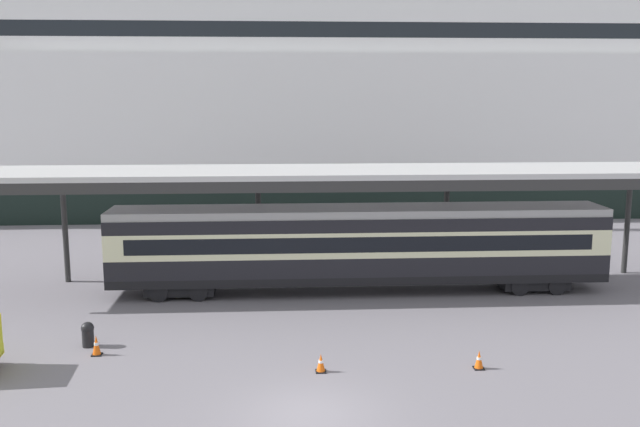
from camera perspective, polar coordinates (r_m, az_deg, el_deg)
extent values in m
plane|color=slate|center=(21.68, -0.96, -16.00)|extent=(400.00, 400.00, 0.00)
cube|color=black|center=(63.69, -12.64, 2.72)|extent=(156.12, 23.39, 3.67)
cube|color=white|center=(63.26, -12.85, 8.23)|extent=(156.12, 23.39, 8.57)
cube|color=white|center=(63.39, -13.06, 13.49)|extent=(143.63, 21.52, 3.07)
cube|color=black|center=(52.89, -15.02, 14.36)|extent=(137.39, 0.12, 1.10)
cube|color=white|center=(63.67, -13.17, 16.24)|extent=(137.89, 20.66, 3.07)
cube|color=beige|center=(33.28, 3.14, 3.43)|extent=(38.62, 5.16, 0.25)
cube|color=#2C2C2C|center=(30.88, 3.66, 2.23)|extent=(38.62, 0.20, 0.50)
cylinder|color=#2C2C2C|center=(37.22, -20.07, -1.05)|extent=(0.28, 0.28, 5.62)
cylinder|color=#2C2C2C|center=(35.67, -5.04, -0.93)|extent=(0.28, 0.28, 5.62)
cylinder|color=#2C2C2C|center=(36.68, 10.22, -0.75)|extent=(0.28, 0.28, 5.62)
cylinder|color=#2C2C2C|center=(40.07, 23.76, -0.55)|extent=(0.28, 0.28, 5.62)
cube|color=black|center=(33.69, 3.16, -4.97)|extent=(23.35, 2.80, 0.40)
cube|color=black|center=(33.53, 3.17, -3.90)|extent=(23.35, 2.80, 0.90)
cube|color=beige|center=(33.30, 3.19, -2.14)|extent=(23.35, 2.80, 1.20)
cube|color=black|center=(31.96, 3.47, -2.56)|extent=(21.48, 0.08, 0.72)
cube|color=black|center=(33.12, 3.20, -0.62)|extent=(23.35, 2.80, 0.60)
cube|color=#999999|center=(33.04, 3.21, 0.20)|extent=(23.35, 2.69, 0.36)
cube|color=black|center=(33.89, -11.18, -5.76)|extent=(3.20, 2.35, 0.50)
cylinder|color=black|center=(32.92, -13.01, -6.35)|extent=(0.84, 0.12, 0.84)
cylinder|color=black|center=(32.66, -9.88, -6.36)|extent=(0.84, 0.12, 0.84)
cube|color=black|center=(35.73, 16.72, -5.18)|extent=(3.20, 2.35, 0.50)
cylinder|color=black|center=(34.37, 15.98, -5.79)|extent=(0.84, 0.12, 0.84)
cylinder|color=black|center=(35.00, 18.77, -5.65)|extent=(0.84, 0.12, 0.84)
cube|color=black|center=(27.25, -17.72, -10.89)|extent=(0.36, 0.36, 0.04)
cone|color=#EA590F|center=(27.13, -17.76, -10.14)|extent=(0.30, 0.30, 0.71)
cylinder|color=white|center=(27.11, -17.76, -10.07)|extent=(0.17, 0.17, 0.10)
cube|color=black|center=(25.43, 12.80, -12.18)|extent=(0.36, 0.36, 0.04)
cone|color=#EA590F|center=(25.31, 12.83, -11.49)|extent=(0.30, 0.30, 0.62)
cylinder|color=white|center=(25.30, 12.83, -11.43)|extent=(0.17, 0.17, 0.09)
cube|color=black|center=(24.57, 0.07, -12.73)|extent=(0.36, 0.36, 0.04)
cone|color=#EA590F|center=(24.45, 0.07, -12.03)|extent=(0.30, 0.30, 0.61)
cylinder|color=white|center=(24.43, 0.07, -11.96)|extent=(0.17, 0.17, 0.09)
cylinder|color=black|center=(28.11, -18.37, -9.57)|extent=(0.44, 0.44, 0.70)
sphere|color=black|center=(27.99, -18.42, -8.86)|extent=(0.48, 0.48, 0.48)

